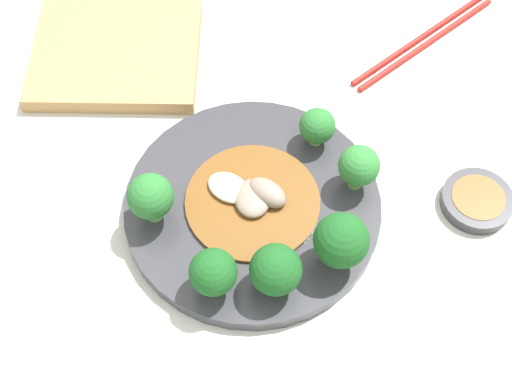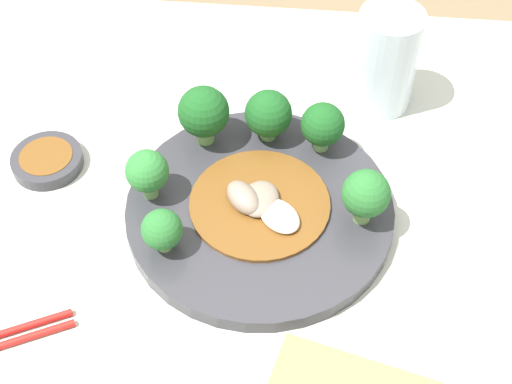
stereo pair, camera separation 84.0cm
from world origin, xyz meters
name	(u,v)px [view 1 (the left image)]	position (x,y,z in m)	size (l,w,h in m)	color
table	(251,324)	(0.00, 0.00, 0.39)	(0.94, 0.76, 0.77)	#B7BCAD
plate	(256,206)	(0.00, -0.02, 0.78)	(0.28, 0.28, 0.02)	#333338
broccoli_east	(359,166)	(0.11, -0.02, 0.82)	(0.04, 0.04, 0.06)	#70A356
broccoli_west	(151,197)	(-0.10, -0.01, 0.83)	(0.05, 0.05, 0.06)	#7AAD5B
broccoli_south	(273,271)	(0.00, -0.12, 0.82)	(0.05, 0.05, 0.06)	#70A356
broccoli_southwest	(213,273)	(-0.06, -0.11, 0.82)	(0.05, 0.05, 0.06)	#7AAD5B
broccoli_southeast	(341,241)	(0.07, -0.11, 0.83)	(0.06, 0.06, 0.07)	#7AAD5B
broccoli_northeast	(317,126)	(0.09, 0.04, 0.82)	(0.04, 0.04, 0.05)	#89B76B
stirfry_center	(254,197)	(0.00, -0.02, 0.80)	(0.14, 0.14, 0.02)	brown
chopsticks	(424,41)	(0.27, 0.17, 0.78)	(0.22, 0.12, 0.01)	red
sauce_dish	(477,200)	(0.24, -0.07, 0.78)	(0.08, 0.08, 0.02)	#333338
cutting_board	(116,54)	(-0.12, 0.23, 0.78)	(0.24, 0.22, 0.02)	#AD7F4C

